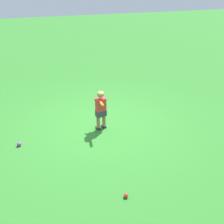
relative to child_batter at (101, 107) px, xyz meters
name	(u,v)px	position (x,y,z in m)	size (l,w,h in m)	color
ground_plane	(101,125)	(-0.18, 0.03, -0.65)	(40.00, 40.00, 0.00)	#2D7528
child_batter	(101,107)	(0.00, 0.00, 0.00)	(0.64, 0.32, 1.08)	#232328
play_ball_near_batter	(126,196)	(2.51, -0.18, -0.61)	(0.09, 0.09, 0.09)	red
play_ball_center_lawn	(19,144)	(0.22, -2.09, -0.60)	(0.10, 0.10, 0.10)	purple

